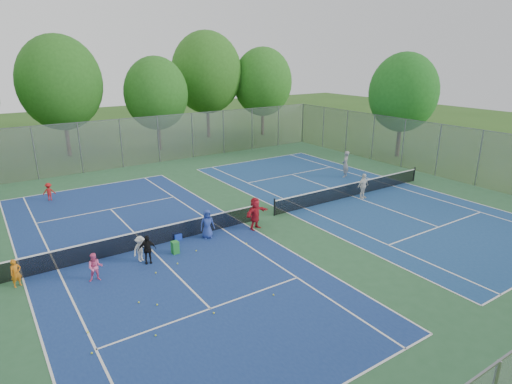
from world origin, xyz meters
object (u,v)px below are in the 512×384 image
(ball_crate, at_px, (177,236))
(ball_hopper, at_px, (175,248))
(net_left, at_px, (148,239))
(instructor, at_px, (345,164))
(net_right, at_px, (353,190))

(ball_crate, height_order, ball_hopper, ball_hopper)
(net_left, bearing_deg, ball_hopper, -59.30)
(ball_crate, distance_m, instructor, 15.82)
(net_right, bearing_deg, ball_hopper, -174.04)
(net_left, relative_size, net_right, 1.00)
(ball_hopper, bearing_deg, net_right, 5.96)
(net_right, relative_size, instructor, 6.38)
(net_left, bearing_deg, ball_crate, 3.26)
(net_right, bearing_deg, instructor, 50.96)
(net_right, xyz_separation_m, ball_crate, (-12.44, 0.09, -0.29))
(ball_crate, bearing_deg, net_left, -176.74)
(instructor, bearing_deg, ball_crate, -19.55)
(net_right, height_order, ball_hopper, net_right)
(ball_crate, relative_size, ball_hopper, 0.61)
(net_left, relative_size, ball_crate, 34.34)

